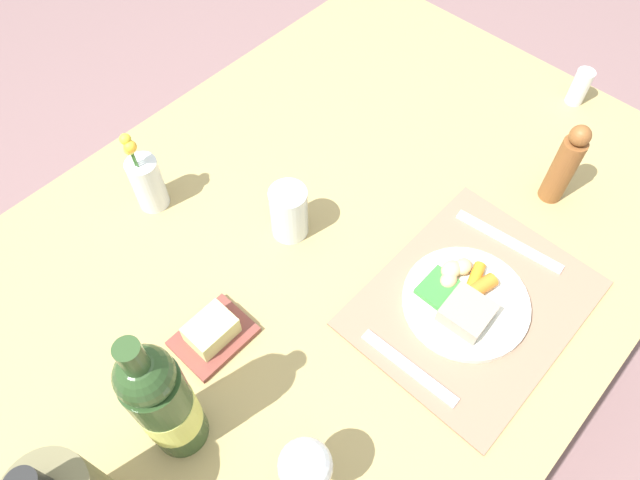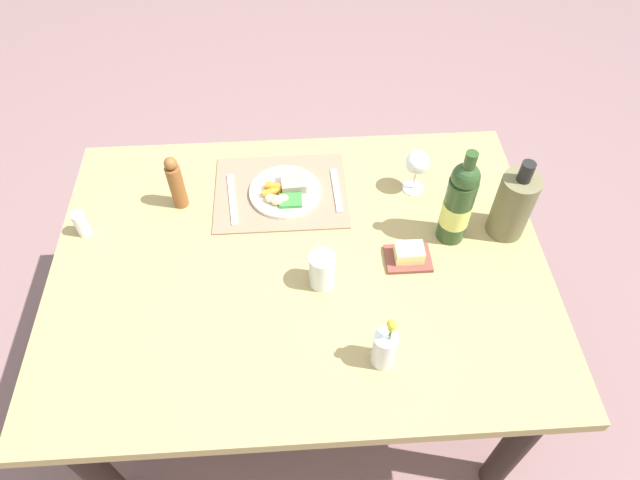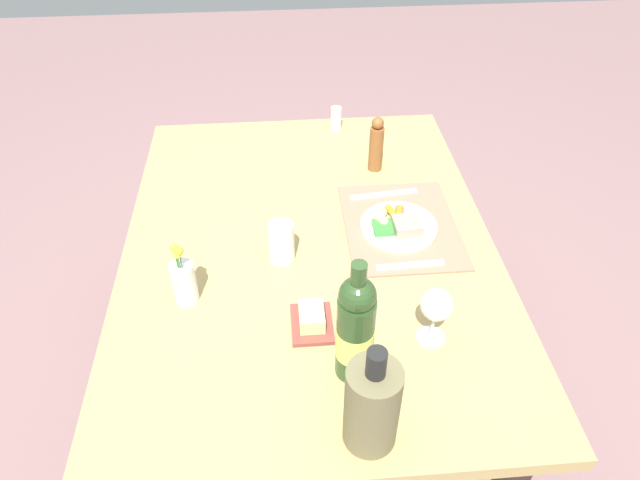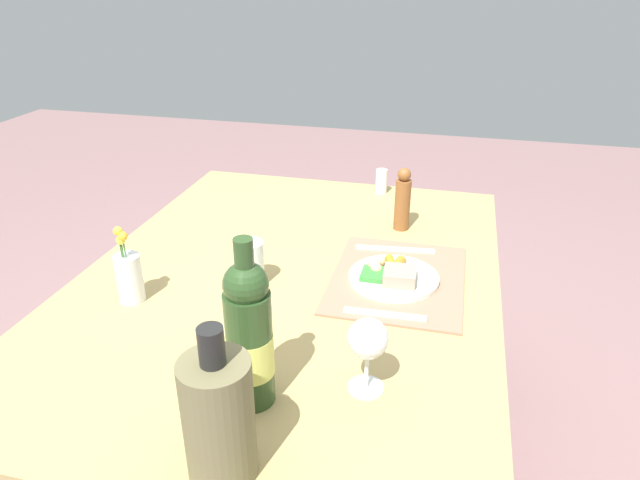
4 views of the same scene
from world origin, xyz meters
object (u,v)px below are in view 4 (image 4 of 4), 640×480
object	(u,v)px
butter_dish	(237,339)
flower_vase	(129,275)
wine_bottle	(249,336)
cooler_bottle	(219,417)
water_tumbler	(250,266)
wine_glass	(368,341)
fork	(385,314)
dinner_plate	(392,275)
dining_table	(289,308)
pepper_mill	(403,200)
knife	(395,249)
salt_shaker	(381,181)

from	to	relation	value
butter_dish	flower_vase	world-z (taller)	flower_vase
flower_vase	wine_bottle	world-z (taller)	wine_bottle
wine_bottle	cooler_bottle	bearing A→B (deg)	-176.04
flower_vase	wine_bottle	distance (m)	0.47
water_tumbler	wine_glass	bearing A→B (deg)	-132.37
fork	wine_glass	distance (m)	0.27
dinner_plate	water_tumbler	world-z (taller)	water_tumbler
butter_dish	flower_vase	xyz separation A→B (m)	(0.11, 0.31, 0.05)
dining_table	dinner_plate	distance (m)	0.29
cooler_bottle	wine_glass	xyz separation A→B (m)	(0.24, -0.18, -0.00)
wine_glass	pepper_mill	bearing A→B (deg)	1.56
knife	wine_bottle	bearing A→B (deg)	158.26
butter_dish	flower_vase	size ratio (longest dim) A/B	0.67
dining_table	dinner_plate	size ratio (longest dim) A/B	6.31
dining_table	knife	bearing A→B (deg)	-51.04
dinner_plate	butter_dish	xyz separation A→B (m)	(-0.35, 0.28, 0.00)
flower_vase	pepper_mill	bearing A→B (deg)	-45.76
dinner_plate	flower_vase	bearing A→B (deg)	111.46
water_tumbler	salt_shaker	world-z (taller)	water_tumbler
cooler_bottle	salt_shaker	distance (m)	1.25
dining_table	fork	size ratio (longest dim) A/B	7.57
butter_dish	salt_shaker	bearing A→B (deg)	-9.52
dining_table	flower_vase	distance (m)	0.41
pepper_mill	dinner_plate	bearing A→B (deg)	-177.15
dining_table	fork	xyz separation A→B (m)	(-0.13, -0.27, 0.10)
butter_dish	cooler_bottle	xyz separation A→B (m)	(-0.31, -0.10, 0.09)
fork	cooler_bottle	bearing A→B (deg)	157.17
flower_vase	cooler_bottle	xyz separation A→B (m)	(-0.42, -0.40, 0.04)
dinner_plate	knife	xyz separation A→B (m)	(0.17, 0.01, -0.01)
butter_dish	cooler_bottle	bearing A→B (deg)	-162.69
butter_dish	cooler_bottle	size ratio (longest dim) A/B	0.48
cooler_bottle	wine_bottle	bearing A→B (deg)	3.96
fork	pepper_mill	size ratio (longest dim) A/B	0.98
water_tumbler	salt_shaker	xyz separation A→B (m)	(0.69, -0.22, -0.01)
wine_bottle	wine_glass	distance (m)	0.21
dinner_plate	water_tumbler	xyz separation A→B (m)	(-0.09, 0.34, 0.03)
butter_dish	pepper_mill	xyz separation A→B (m)	(0.67, -0.26, 0.07)
dining_table	wine_bottle	distance (m)	0.51
dinner_plate	fork	xyz separation A→B (m)	(-0.16, -0.00, -0.01)
flower_vase	dinner_plate	bearing A→B (deg)	-68.54
dinner_plate	fork	world-z (taller)	dinner_plate
dining_table	salt_shaker	distance (m)	0.66
knife	salt_shaker	bearing A→B (deg)	7.26
dinner_plate	knife	bearing A→B (deg)	4.44
dinner_plate	flower_vase	world-z (taller)	flower_vase
flower_vase	pepper_mill	world-z (taller)	flower_vase
dining_table	flower_vase	xyz separation A→B (m)	(-0.20, 0.33, 0.16)
water_tumbler	salt_shaker	distance (m)	0.73
fork	salt_shaker	xyz separation A→B (m)	(0.76, 0.12, 0.03)
fork	water_tumbler	size ratio (longest dim) A/B	1.62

